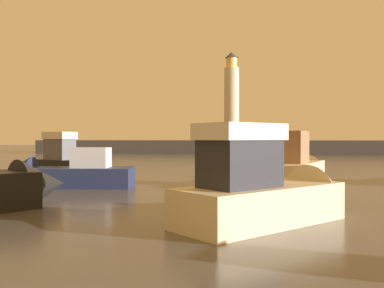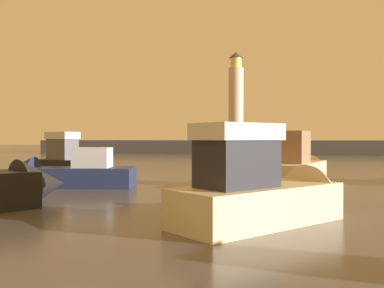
{
  "view_description": "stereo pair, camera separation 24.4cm",
  "coord_description": "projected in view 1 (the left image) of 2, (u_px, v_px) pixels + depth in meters",
  "views": [
    {
      "loc": [
        2.31,
        -1.52,
        2.47
      ],
      "look_at": [
        -0.82,
        16.2,
        2.23
      ],
      "focal_mm": 40.37,
      "sensor_mm": 36.0,
      "label": 1
    },
    {
      "loc": [
        2.55,
        -1.47,
        2.47
      ],
      "look_at": [
        -0.82,
        16.2,
        2.23
      ],
      "focal_mm": 40.37,
      "sensor_mm": 36.0,
      "label": 2
    }
  ],
  "objects": [
    {
      "name": "breakwater",
      "position": [
        253.0,
        147.0,
        67.88
      ],
      "size": [
        70.57,
        6.89,
        2.13
      ],
      "primitive_type": "cube",
      "color": "#423F3D",
      "rests_on": "ground_plane"
    },
    {
      "name": "motorboat_4",
      "position": [
        57.0,
        174.0,
        21.86
      ],
      "size": [
        7.19,
        3.04,
        2.47
      ],
      "color": "#1E284C",
      "rests_on": "ground_plane"
    },
    {
      "name": "motorboat_6",
      "position": [
        73.0,
        162.0,
        28.26
      ],
      "size": [
        6.77,
        3.91,
        3.13
      ],
      "color": "black",
      "rests_on": "ground_plane"
    },
    {
      "name": "motorboat_2",
      "position": [
        298.0,
        169.0,
        22.3
      ],
      "size": [
        3.83,
        7.2,
        3.0
      ],
      "color": "beige",
      "rests_on": "ground_plane"
    },
    {
      "name": "motorboat_0",
      "position": [
        278.0,
        191.0,
        12.88
      ],
      "size": [
        5.98,
        6.45,
        3.27
      ],
      "color": "beige",
      "rests_on": "ground_plane"
    },
    {
      "name": "lighthouse",
      "position": [
        232.0,
        99.0,
        68.37
      ],
      "size": [
        2.35,
        2.35,
        13.99
      ],
      "color": "beige",
      "rests_on": "breakwater"
    },
    {
      "name": "ground_plane",
      "position": [
        239.0,
        169.0,
        34.91
      ],
      "size": [
        220.0,
        220.0,
        0.0
      ],
      "primitive_type": "plane",
      "color": "#4C4742"
    }
  ]
}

